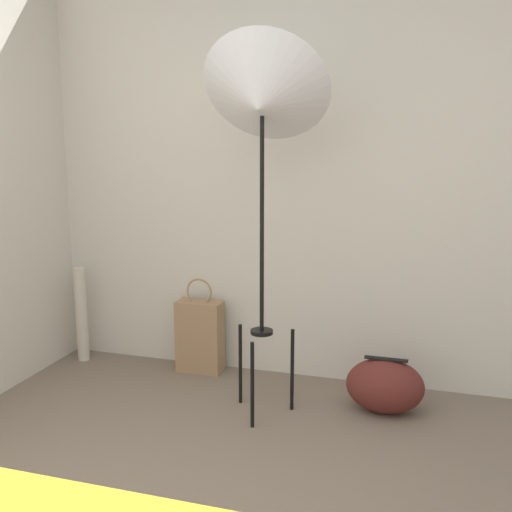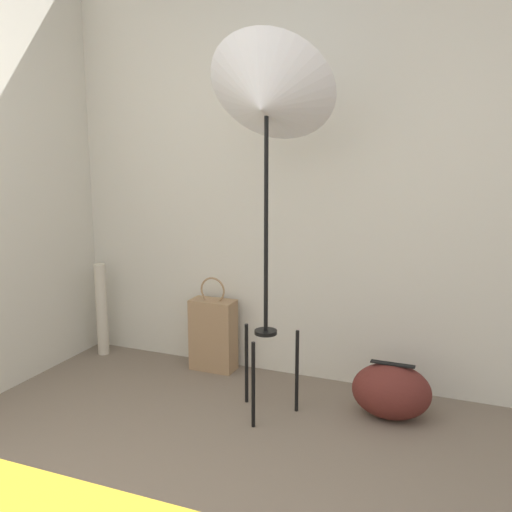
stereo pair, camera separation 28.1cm
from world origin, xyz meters
TOP-DOWN VIEW (x-y plane):
  - wall_back at (0.00, 2.32)m, footprint 8.00×0.05m
  - photo_umbrella at (-0.07, 1.72)m, footprint 0.66×0.56m
  - tote_bag at (-0.61, 2.17)m, footprint 0.29×0.15m
  - duffel_bag at (0.56, 1.92)m, footprint 0.42×0.30m
  - paper_roll at (-1.44, 2.13)m, footprint 0.08×0.08m

SIDE VIEW (x-z plane):
  - duffel_bag at x=0.56m, z-range 0.00..0.30m
  - tote_bag at x=-0.61m, z-range -0.07..0.54m
  - paper_roll at x=-1.44m, z-range 0.00..0.63m
  - wall_back at x=0.00m, z-range 0.00..2.60m
  - photo_umbrella at x=-0.07m, z-range 0.65..2.63m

